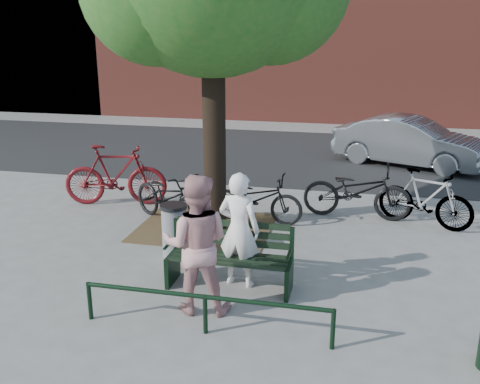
% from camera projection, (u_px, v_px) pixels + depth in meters
% --- Properties ---
extents(ground, '(90.00, 90.00, 0.00)m').
position_uv_depth(ground, '(229.00, 288.00, 7.54)').
color(ground, gray).
rests_on(ground, ground).
extents(dirt_pit, '(2.40, 2.00, 0.02)m').
position_uv_depth(dirt_pit, '(205.00, 227.00, 9.80)').
color(dirt_pit, brown).
rests_on(dirt_pit, ground).
extents(road, '(40.00, 7.00, 0.01)m').
position_uv_depth(road, '(299.00, 155.00, 15.47)').
color(road, black).
rests_on(road, ground).
extents(park_bench, '(1.74, 0.54, 0.97)m').
position_uv_depth(park_bench, '(231.00, 254.00, 7.47)').
color(park_bench, black).
rests_on(park_bench, ground).
extents(guard_railing, '(3.06, 0.06, 0.51)m').
position_uv_depth(guard_railing, '(205.00, 303.00, 6.30)').
color(guard_railing, black).
rests_on(guard_railing, ground).
extents(person_left, '(0.66, 0.49, 1.65)m').
position_uv_depth(person_left, '(239.00, 230.00, 7.41)').
color(person_left, white).
rests_on(person_left, ground).
extents(person_right, '(0.98, 0.81, 1.82)m').
position_uv_depth(person_right, '(196.00, 244.00, 6.71)').
color(person_right, tan).
rests_on(person_right, ground).
extents(litter_bin, '(0.43, 0.43, 0.87)m').
position_uv_depth(litter_bin, '(174.00, 230.00, 8.45)').
color(litter_bin, gray).
rests_on(litter_bin, ground).
extents(bicycle_a, '(1.95, 1.61, 1.00)m').
position_uv_depth(bicycle_a, '(167.00, 197.00, 9.93)').
color(bicycle_a, black).
rests_on(bicycle_a, ground).
extents(bicycle_b, '(2.18, 1.03, 1.26)m').
position_uv_depth(bicycle_b, '(115.00, 175.00, 10.93)').
color(bicycle_b, '#530B0E').
rests_on(bicycle_b, ground).
extents(bicycle_c, '(1.82, 0.74, 0.94)m').
position_uv_depth(bicycle_c, '(256.00, 198.00, 9.96)').
color(bicycle_c, black).
rests_on(bicycle_c, ground).
extents(bicycle_d, '(1.80, 1.14, 1.05)m').
position_uv_depth(bicycle_d, '(425.00, 198.00, 9.78)').
color(bicycle_d, gray).
rests_on(bicycle_d, ground).
extents(bicycle_e, '(2.06, 0.79, 1.07)m').
position_uv_depth(bicycle_e, '(357.00, 191.00, 10.19)').
color(bicycle_e, black).
rests_on(bicycle_e, ground).
extents(parked_car, '(4.13, 2.73, 1.29)m').
position_uv_depth(parked_car, '(410.00, 142.00, 14.07)').
color(parked_car, gray).
rests_on(parked_car, ground).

